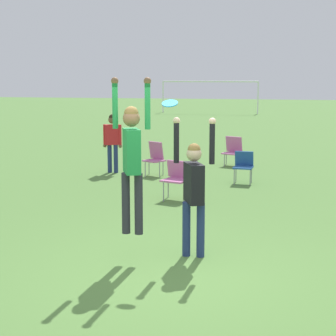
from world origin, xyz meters
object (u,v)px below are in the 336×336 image
Objects in this scene: person_defending at (194,184)px; frisbee at (170,103)px; person_jumping at (132,152)px; person_spectator_near at (112,138)px; camping_chair_2 at (244,164)px; camping_chair_4 at (233,149)px; camping_chair_0 at (177,176)px; camping_chair_3 at (155,156)px.

frisbee reaches higher than person_defending.
person_spectator_near is at bearing -4.66° from person_jumping.
person_defending reaches higher than person_spectator_near.
camping_chair_2 is 2.87m from camping_chair_4.
camping_chair_0 is 3.85m from person_spectator_near.
camping_chair_2 is (0.50, 6.09, -1.79)m from frisbee.
camping_chair_2 is at bearing 85.30° from frisbee.
person_defending reaches higher than camping_chair_0.
camping_chair_4 is at bearing 157.27° from person_defending.
person_jumping is 1.04m from person_defending.
camping_chair_4 is at bearing -74.80° from camping_chair_2.
camping_chair_3 is (-2.27, 6.59, -0.57)m from person_defending.
camping_chair_4 is 0.53× the size of person_spectator_near.
camping_chair_2 is 2.50m from camping_chair_3.
camping_chair_0 is (-0.26, 4.22, -1.10)m from person_jumping.
person_defending is at bearing -86.58° from person_spectator_near.
camping_chair_3 is at bearing 106.16° from frisbee.
frisbee is (-0.34, -0.08, 1.17)m from person_defending.
camping_chair_4 reaches higher than camping_chair_2.
camping_chair_2 is 0.92× the size of camping_chair_4.
person_spectator_near is (-3.53, 6.76, -0.13)m from person_defending.
camping_chair_3 is (-1.45, 6.98, -1.07)m from person_jumping.
camping_chair_3 reaches higher than camping_chair_0.
camping_chair_3 is 1.05× the size of camping_chair_4.
camping_chair_3 is at bearing -9.85° from camping_chair_2.
frisbee reaches higher than camping_chair_2.
person_jumping reaches higher than camping_chair_4.
person_spectator_near is (-3.19, 6.84, -1.30)m from frisbee.
camping_chair_3 is (-1.20, 2.76, 0.02)m from camping_chair_0.
frisbee is 6.37m from camping_chair_2.
camping_chair_3 is at bearing -13.68° from person_jumping.
person_defending is 4.02m from camping_chair_0.
frisbee is at bearing 112.45° from camping_chair_4.
person_spectator_near reaches higher than camping_chair_4.
person_defending is at bearing 114.66° from camping_chair_4.
camping_chair_4 is 3.77m from person_spectator_near.
camping_chair_0 is at bearing 100.69° from frisbee.
camping_chair_2 is 0.88× the size of camping_chair_3.
camping_chair_4 is (-0.41, 8.81, -0.61)m from person_defending.
camping_chair_3 is (-1.93, 6.68, -1.74)m from frisbee.
person_jumping is at bearing -147.47° from frisbee.
camping_chair_0 is at bearing 170.32° from person_defending.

